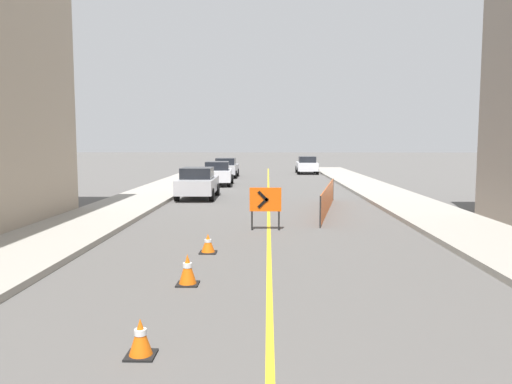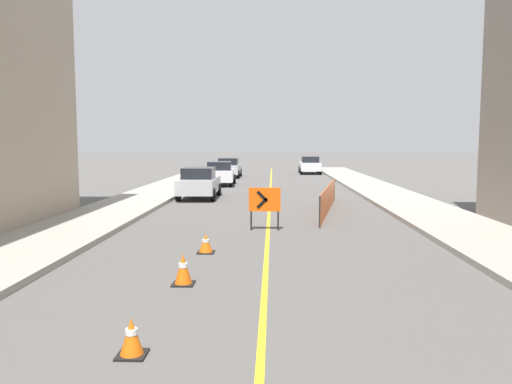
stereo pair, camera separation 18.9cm
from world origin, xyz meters
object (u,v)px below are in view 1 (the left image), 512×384
traffic_cone_fourth (141,338)px  arrow_barricade_primary (265,201)px  traffic_cone_fifth (188,270)px  parked_car_curb_near (198,183)px  parked_car_curb_far (226,168)px  traffic_cone_farthest (208,244)px  parked_car_curb_mid (218,173)px  parked_car_opposite_side (307,165)px

traffic_cone_fourth → arrow_barricade_primary: bearing=80.5°
traffic_cone_fifth → parked_car_curb_near: (-1.98, 15.61, 0.49)m
arrow_barricade_primary → traffic_cone_fourth: bearing=-99.6°
parked_car_curb_far → traffic_cone_fourth: bearing=-86.7°
parked_car_curb_far → traffic_cone_farthest: bearing=-85.7°
traffic_cone_fifth → parked_car_curb_mid: bearing=94.3°
parked_car_curb_far → traffic_cone_fifth: bearing=-86.2°
traffic_cone_fourth → parked_car_curb_far: parked_car_curb_far is taller
traffic_cone_fifth → traffic_cone_farthest: (0.06, 2.91, -0.06)m
arrow_barricade_primary → parked_car_opposite_side: parked_car_opposite_side is taller
parked_car_curb_mid → parked_car_curb_far: same height
traffic_cone_farthest → arrow_barricade_primary: arrow_barricade_primary is taller
parked_car_opposite_side → traffic_cone_fourth: bearing=-97.1°
arrow_barricade_primary → parked_car_curb_mid: (-3.30, 17.19, -0.16)m
arrow_barricade_primary → parked_car_curb_near: size_ratio=0.32×
traffic_cone_fourth → arrow_barricade_primary: (1.62, 9.71, 0.70)m
parked_car_curb_mid → traffic_cone_farthest: bearing=-88.3°
traffic_cone_fourth → arrow_barricade_primary: 9.87m
parked_car_opposite_side → parked_car_curb_mid: bearing=-118.4°
traffic_cone_fourth → traffic_cone_fifth: size_ratio=0.84×
arrow_barricade_primary → parked_car_curb_mid: bearing=100.7°
parked_car_curb_near → parked_car_curb_far: size_ratio=1.00×
traffic_cone_fourth → parked_car_curb_mid: size_ratio=0.12×
traffic_cone_fourth → traffic_cone_fifth: (0.09, 3.39, 0.05)m
arrow_barricade_primary → parked_car_curb_near: 9.93m
traffic_cone_farthest → parked_car_curb_far: size_ratio=0.12×
traffic_cone_fourth → traffic_cone_fifth: traffic_cone_fifth is taller
traffic_cone_fourth → parked_car_opposite_side: bearing=82.4°
traffic_cone_fourth → parked_car_curb_near: size_ratio=0.12×
traffic_cone_fifth → parked_car_curb_mid: parked_car_curb_mid is taller
traffic_cone_farthest → parked_car_curb_far: 28.20m
traffic_cone_fourth → traffic_cone_farthest: size_ratio=1.05×
arrow_barricade_primary → parked_car_curb_near: (-3.52, 9.29, -0.16)m
traffic_cone_fifth → parked_car_opposite_side: 36.46m
parked_car_opposite_side → traffic_cone_fifth: bearing=-97.7°
traffic_cone_farthest → parked_car_curb_far: bearing=93.8°
traffic_cone_fourth → parked_car_curb_near: bearing=95.7°
parked_car_curb_mid → traffic_cone_fourth: bearing=-89.8°
parked_car_curb_far → parked_car_opposite_side: 8.64m
traffic_cone_fifth → parked_car_curb_mid: 23.58m
parked_car_curb_far → parked_car_curb_mid: bearing=-89.1°
traffic_cone_fifth → parked_car_curb_mid: size_ratio=0.14×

